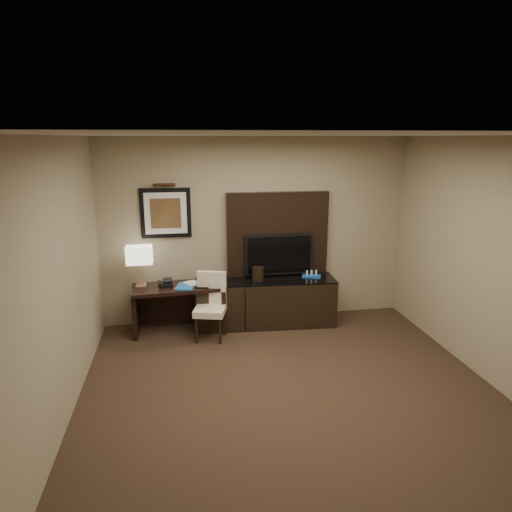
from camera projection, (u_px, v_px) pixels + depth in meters
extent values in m
cube|color=#302015|center=(298.00, 409.00, 4.65)|extent=(4.50, 5.00, 0.01)
cube|color=silver|center=(305.00, 135.00, 3.97)|extent=(4.50, 5.00, 0.01)
cube|color=gray|center=(257.00, 231.00, 6.70)|extent=(4.50, 0.01, 2.70)
cube|color=gray|center=(454.00, 462.00, 1.93)|extent=(4.50, 0.01, 2.70)
cube|color=gray|center=(49.00, 295.00, 3.95)|extent=(0.01, 5.00, 2.70)
cube|color=black|center=(180.00, 308.00, 6.43)|extent=(1.30, 0.64, 0.68)
cube|color=black|center=(265.00, 302.00, 6.68)|extent=(2.04, 0.67, 0.69)
cube|color=black|center=(277.00, 236.00, 6.71)|extent=(1.50, 0.12, 1.30)
cube|color=black|center=(279.00, 254.00, 6.68)|extent=(1.00, 0.08, 0.60)
cube|color=black|center=(166.00, 213.00, 6.39)|extent=(0.70, 0.04, 0.70)
cylinder|color=#3E2514|center=(164.00, 185.00, 6.25)|extent=(0.04, 0.04, 0.30)
cube|color=#1A5FAD|center=(185.00, 286.00, 6.28)|extent=(0.30, 0.36, 0.02)
imported|color=tan|center=(186.00, 277.00, 6.32)|extent=(0.17, 0.10, 0.24)
cylinder|color=black|center=(258.00, 274.00, 6.52)|extent=(0.17, 0.17, 0.19)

